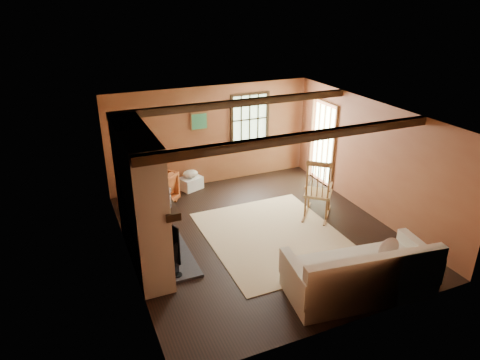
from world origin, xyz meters
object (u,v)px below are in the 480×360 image
sofa (361,276)px  laundry_basket (191,183)px  fireplace (142,204)px  armchair (154,189)px  rocking_chair (318,192)px

sofa → laundry_basket: (-1.26, 4.81, -0.18)m
fireplace → sofa: 3.73m
laundry_basket → sofa: bearing=-75.3°
laundry_basket → fireplace: bearing=-122.1°
sofa → armchair: sofa is taller
sofa → armchair: size_ratio=2.89×
rocking_chair → fireplace: bearing=44.7°
sofa → fireplace: bearing=149.2°
rocking_chair → armchair: size_ratio=1.56×
fireplace → rocking_chair: bearing=3.2°
fireplace → armchair: size_ratio=2.90×
fireplace → laundry_basket: size_ratio=4.80×
sofa → laundry_basket: bearing=112.2°
laundry_basket → armchair: 1.13m
fireplace → armchair: fireplace is taller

